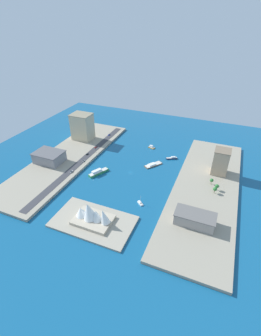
% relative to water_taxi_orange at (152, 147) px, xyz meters
% --- Properties ---
extents(ground_plane, '(440.00, 440.00, 0.00)m').
position_rel_water_taxi_orange_xyz_m(ground_plane, '(3.90, 73.68, -1.43)').
color(ground_plane, '#145684').
extents(quay_west, '(70.00, 240.00, 3.23)m').
position_rel_water_taxi_orange_xyz_m(quay_west, '(-90.02, 73.68, 0.18)').
color(quay_west, '#9E937F').
rests_on(quay_west, ground_plane).
extents(quay_east, '(70.00, 240.00, 3.23)m').
position_rel_water_taxi_orange_xyz_m(quay_east, '(97.83, 73.68, 0.18)').
color(quay_east, '#9E937F').
rests_on(quay_east, ground_plane).
extents(peninsula_point, '(78.84, 45.47, 2.00)m').
position_rel_water_taxi_orange_xyz_m(peninsula_point, '(3.45, 168.41, -0.43)').
color(peninsula_point, '#A89E89').
rests_on(peninsula_point, ground_plane).
extents(road_strip, '(9.52, 228.00, 0.15)m').
position_rel_water_taxi_orange_xyz_m(road_strip, '(73.72, 73.68, 1.87)').
color(road_strip, '#38383D').
rests_on(road_strip, quay_east).
extents(water_taxi_orange, '(10.84, 7.80, 3.88)m').
position_rel_water_taxi_orange_xyz_m(water_taxi_orange, '(0.00, 0.00, 0.00)').
color(water_taxi_orange, orange).
rests_on(water_taxi_orange, ground_plane).
extents(sailboat_small_white, '(8.23, 7.52, 11.24)m').
position_rel_water_taxi_orange_xyz_m(sailboat_small_white, '(-29.15, 125.54, -0.44)').
color(sailboat_small_white, white).
rests_on(sailboat_small_white, ground_plane).
extents(barge_flat_brown, '(20.70, 24.80, 3.03)m').
position_rel_water_taxi_orange_xyz_m(barge_flat_brown, '(-17.57, 46.63, -0.34)').
color(barge_flat_brown, brown).
rests_on(barge_flat_brown, ground_plane).
extents(patrol_launch_navy, '(15.75, 10.32, 3.63)m').
position_rel_water_taxi_orange_xyz_m(patrol_launch_navy, '(-36.40, 20.30, -0.09)').
color(patrol_launch_navy, '#1E284C').
rests_on(patrol_launch_navy, ground_plane).
extents(ferry_green_doubledeck, '(17.72, 28.29, 6.32)m').
position_rel_water_taxi_orange_xyz_m(ferry_green_doubledeck, '(40.16, 92.16, 0.95)').
color(ferry_green_doubledeck, '#2D8C4C').
rests_on(ferry_green_doubledeck, ground_plane).
extents(carpark_squat_concrete, '(37.97, 19.08, 11.70)m').
position_rel_water_taxi_orange_xyz_m(carpark_squat_concrete, '(-87.30, 135.13, 7.67)').
color(carpark_squat_concrete, gray).
rests_on(carpark_squat_concrete, quay_west).
extents(office_block_beige, '(30.76, 25.05, 40.34)m').
position_rel_water_taxi_orange_xyz_m(office_block_beige, '(108.50, 16.76, 22.00)').
color(office_block_beige, '#C6B793').
rests_on(office_block_beige, quay_east).
extents(apartment_midrise_tan, '(18.70, 19.38, 32.03)m').
position_rel_water_taxi_orange_xyz_m(apartment_midrise_tan, '(-99.85, 36.35, 17.84)').
color(apartment_midrise_tan, tan).
rests_on(apartment_midrise_tan, quay_west).
extents(warehouse_low_gray, '(37.53, 27.98, 14.19)m').
position_rel_water_taxi_orange_xyz_m(warehouse_low_gray, '(112.12, 95.46, 8.92)').
color(warehouse_low_gray, gray).
rests_on(warehouse_low_gray, quay_east).
extents(hatchback_blue, '(1.88, 5.18, 1.50)m').
position_rel_water_taxi_orange_xyz_m(hatchback_blue, '(76.69, -9.78, 2.69)').
color(hatchback_blue, black).
rests_on(hatchback_blue, road_strip).
extents(suv_black, '(1.83, 4.66, 1.55)m').
position_rel_water_taxi_orange_xyz_m(suv_black, '(75.96, 59.83, 2.70)').
color(suv_black, black).
rests_on(suv_black, road_strip).
extents(van_white, '(1.97, 5.02, 1.71)m').
position_rel_water_taxi_orange_xyz_m(van_white, '(70.68, 106.46, 2.78)').
color(van_white, black).
rests_on(van_white, road_strip).
extents(sedan_silver, '(2.04, 4.29, 1.46)m').
position_rel_water_taxi_orange_xyz_m(sedan_silver, '(70.62, 78.23, 2.67)').
color(sedan_silver, black).
rests_on(sedan_silver, road_strip).
extents(pickup_red, '(1.91, 4.97, 1.60)m').
position_rel_water_taxi_orange_xyz_m(pickup_red, '(75.47, 36.40, 2.74)').
color(pickup_red, black).
rests_on(pickup_red, road_strip).
extents(traffic_light_waterfront, '(0.36, 0.36, 6.50)m').
position_rel_water_taxi_orange_xyz_m(traffic_light_waterfront, '(67.71, 49.40, 6.14)').
color(traffic_light_waterfront, black).
rests_on(traffic_light_waterfront, quay_east).
extents(opera_landmark, '(37.84, 26.15, 20.79)m').
position_rel_water_taxi_orange_xyz_m(opera_landmark, '(4.31, 168.41, 8.01)').
color(opera_landmark, '#BCAD93').
rests_on(opera_landmark, peninsula_point).
extents(park_tree_cluster, '(11.17, 20.11, 7.95)m').
position_rel_water_taxi_orange_xyz_m(park_tree_cluster, '(-98.74, 73.75, 7.38)').
color(park_tree_cluster, brown).
rests_on(park_tree_cluster, quay_west).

